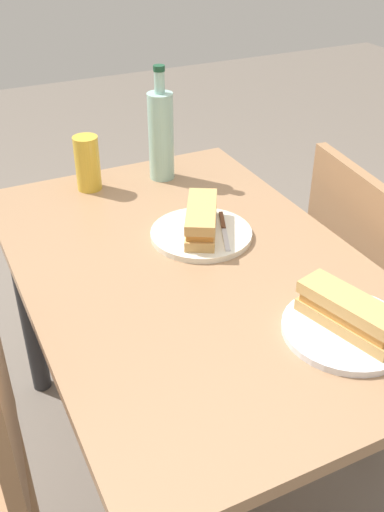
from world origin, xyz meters
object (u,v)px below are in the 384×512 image
object	(u,v)px
plate_near	(201,234)
baguette_sandwich_far	(349,313)
baguette_sandwich_near	(201,219)
water_bottle	(161,134)
knife_far	(361,310)
chair_far	(370,282)
knife_near	(224,228)
beer_glass	(87,163)
plate_far	(346,330)
dining_table	(192,303)

from	to	relation	value
plate_near	baguette_sandwich_far	size ratio (longest dim) A/B	1.14
baguette_sandwich_near	water_bottle	size ratio (longest dim) A/B	0.64
plate_near	baguette_sandwich_near	bearing A→B (deg)	0.00
knife_far	plate_near	bearing A→B (deg)	-161.06
baguette_sandwich_near	baguette_sandwich_far	bearing A→B (deg)	11.40
chair_far	knife_near	size ratio (longest dim) A/B	5.01
chair_far	beer_glass	bearing A→B (deg)	-124.88
plate_near	water_bottle	bearing A→B (deg)	172.14
chair_far	plate_near	distance (m)	0.56
plate_far	beer_glass	world-z (taller)	beer_glass
plate_near	beer_glass	bearing A→B (deg)	-156.26
baguette_sandwich_far	beer_glass	world-z (taller)	beer_glass
chair_far	baguette_sandwich_near	world-z (taller)	chair_far
baguette_sandwich_far	baguette_sandwich_near	bearing A→B (deg)	-168.60
knife_near	baguette_sandwich_far	distance (m)	0.43
chair_far	plate_far	bearing A→B (deg)	-48.79
baguette_sandwich_far	knife_near	bearing A→B (deg)	-175.12
plate_far	beer_glass	distance (m)	0.87
water_bottle	beer_glass	world-z (taller)	water_bottle
chair_far	plate_near	world-z (taller)	chair_far
baguette_sandwich_far	water_bottle	world-z (taller)	water_bottle
knife_near	plate_near	bearing A→B (deg)	-107.45
plate_far	knife_near	bearing A→B (deg)	-175.12
plate_near	beer_glass	world-z (taller)	beer_glass
baguette_sandwich_near	beer_glass	xyz separation A→B (m)	(-0.38, -0.17, 0.03)
dining_table	water_bottle	xyz separation A→B (m)	(-0.45, 0.12, 0.25)
water_bottle	knife_near	bearing A→B (deg)	0.67
dining_table	baguette_sandwich_far	size ratio (longest dim) A/B	5.31
knife_far	baguette_sandwich_near	bearing A→B (deg)	-161.06
beer_glass	plate_far	bearing A→B (deg)	17.25
baguette_sandwich_far	knife_far	bearing A→B (deg)	115.53
plate_far	water_bottle	xyz separation A→B (m)	(-0.80, -0.04, 0.13)
plate_far	knife_far	xyz separation A→B (m)	(-0.03, 0.05, 0.01)
baguette_sandwich_near	knife_far	xyz separation A→B (m)	(0.42, 0.14, -0.03)
plate_far	water_bottle	world-z (taller)	water_bottle
baguette_sandwich_near	beer_glass	bearing A→B (deg)	-156.26
dining_table	chair_far	distance (m)	0.59
plate_far	beer_glass	size ratio (longest dim) A/B	1.62
chair_far	plate_near	size ratio (longest dim) A/B	3.41
chair_far	plate_far	world-z (taller)	chair_far
water_bottle	baguette_sandwich_near	bearing A→B (deg)	-7.86
beer_glass	baguette_sandwich_near	bearing A→B (deg)	23.74
knife_near	dining_table	bearing A→B (deg)	-57.18
chair_far	knife_near	xyz separation A→B (m)	(-0.07, -0.45, 0.25)
chair_far	knife_far	bearing A→B (deg)	-46.88
knife_near	baguette_sandwich_far	bearing A→B (deg)	4.88
dining_table	water_bottle	bearing A→B (deg)	164.99
chair_far	beer_glass	size ratio (longest dim) A/B	5.53
dining_table	knife_far	xyz separation A→B (m)	(0.32, 0.22, 0.13)
dining_table	plate_far	size ratio (longest dim) A/B	4.66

